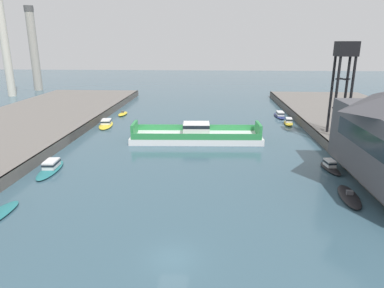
# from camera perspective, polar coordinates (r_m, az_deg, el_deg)

# --- Properties ---
(ground_plane) EXTENTS (400.00, 400.00, 0.00)m
(ground_plane) POSITION_cam_1_polar(r_m,az_deg,el_deg) (29.89, -3.23, -18.52)
(ground_plane) COLOR #385666
(chain_ferry) EXTENTS (23.68, 7.94, 3.30)m
(chain_ferry) POSITION_cam_1_polar(r_m,az_deg,el_deg) (62.09, 0.71, 1.46)
(chain_ferry) COLOR silver
(chain_ferry) RESTS_ON ground
(moored_boat_near_left) EXTENTS (2.35, 5.41, 1.44)m
(moored_boat_near_left) POSITION_cam_1_polar(r_m,az_deg,el_deg) (51.71, 21.98, -3.48)
(moored_boat_near_left) COLOR black
(moored_boat_near_left) RESTS_ON ground
(moored_boat_mid_left) EXTENTS (3.86, 8.43, 1.30)m
(moored_boat_mid_left) POSITION_cam_1_polar(r_m,az_deg,el_deg) (75.82, -14.09, 3.32)
(moored_boat_mid_left) COLOR yellow
(moored_boat_mid_left) RESTS_ON ground
(moored_boat_mid_right) EXTENTS (1.95, 5.20, 1.08)m
(moored_boat_mid_right) POSITION_cam_1_polar(r_m,az_deg,el_deg) (86.35, -11.43, 4.94)
(moored_boat_mid_right) COLOR yellow
(moored_boat_mid_right) RESTS_ON ground
(moored_boat_far_left) EXTENTS (2.20, 7.64, 1.38)m
(moored_boat_far_left) POSITION_cam_1_polar(r_m,az_deg,el_deg) (85.11, 14.37, 4.73)
(moored_boat_far_left) COLOR navy
(moored_boat_far_left) RESTS_ON ground
(moored_boat_far_right) EXTENTS (2.79, 7.96, 1.40)m
(moored_boat_far_right) POSITION_cam_1_polar(r_m,az_deg,el_deg) (51.59, -22.43, -3.58)
(moored_boat_far_right) COLOR #237075
(moored_boat_far_right) RESTS_ON ground
(moored_boat_upstream_a) EXTENTS (2.78, 6.79, 0.99)m
(moored_boat_upstream_a) POSITION_cam_1_polar(r_m,az_deg,el_deg) (43.52, 24.65, -7.92)
(moored_boat_upstream_a) COLOR black
(moored_boat_upstream_a) RESTS_ON ground
(moored_boat_upstream_b) EXTENTS (2.44, 5.72, 1.51)m
(moored_boat_upstream_b) POSITION_cam_1_polar(r_m,az_deg,el_deg) (77.63, 15.75, 3.55)
(moored_boat_upstream_b) COLOR yellow
(moored_boat_upstream_b) RESTS_ON ground
(crane_tower) EXTENTS (3.17, 3.17, 15.68)m
(crane_tower) POSITION_cam_1_polar(r_m,az_deg,el_deg) (63.99, 24.04, 12.09)
(crane_tower) COLOR black
(crane_tower) RESTS_ON quay_right
(smokestack_distant_a) EXTENTS (3.19, 3.19, 29.57)m
(smokestack_distant_a) POSITION_cam_1_polar(r_m,az_deg,el_deg) (140.89, -24.86, 14.50)
(smokestack_distant_a) COLOR #9E998E
(smokestack_distant_a) RESTS_ON ground
(smokestack_distant_b) EXTENTS (2.70, 2.70, 39.00)m
(smokestack_distant_b) POSITION_cam_1_polar(r_m,az_deg,el_deg) (128.88, -28.91, 16.08)
(smokestack_distant_b) COLOR beige
(smokestack_distant_b) RESTS_ON ground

